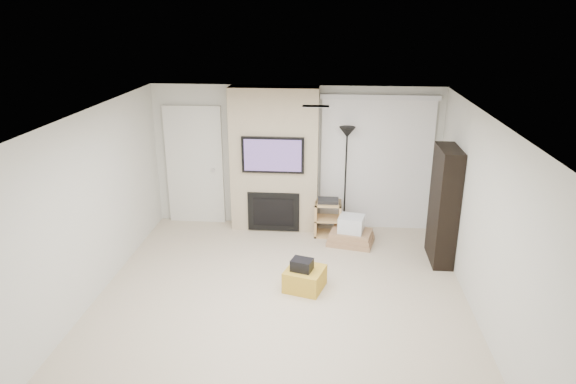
# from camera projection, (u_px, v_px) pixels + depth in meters

# --- Properties ---
(floor) EXTENTS (5.00, 5.50, 0.00)m
(floor) POSITION_uv_depth(u_px,v_px,m) (280.00, 303.00, 6.83)
(floor) COLOR beige
(floor) RESTS_ON ground
(ceiling) EXTENTS (5.00, 5.50, 0.00)m
(ceiling) POSITION_uv_depth(u_px,v_px,m) (279.00, 118.00, 5.99)
(ceiling) COLOR white
(ceiling) RESTS_ON wall_back
(wall_back) EXTENTS (5.00, 0.00, 2.50)m
(wall_back) POSITION_uv_depth(u_px,v_px,m) (295.00, 157.00, 9.00)
(wall_back) COLOR beige
(wall_back) RESTS_ON ground
(wall_front) EXTENTS (5.00, 0.00, 2.50)m
(wall_front) POSITION_uv_depth(u_px,v_px,m) (243.00, 356.00, 3.83)
(wall_front) COLOR beige
(wall_front) RESTS_ON ground
(wall_left) EXTENTS (0.00, 5.50, 2.50)m
(wall_left) POSITION_uv_depth(u_px,v_px,m) (87.00, 210.00, 6.61)
(wall_left) COLOR beige
(wall_left) RESTS_ON ground
(wall_right) EXTENTS (0.00, 5.50, 2.50)m
(wall_right) POSITION_uv_depth(u_px,v_px,m) (485.00, 223.00, 6.21)
(wall_right) COLOR beige
(wall_right) RESTS_ON ground
(hvac_vent) EXTENTS (0.35, 0.18, 0.01)m
(hvac_vent) POSITION_uv_depth(u_px,v_px,m) (316.00, 106.00, 6.71)
(hvac_vent) COLOR silver
(hvac_vent) RESTS_ON ceiling
(ottoman) EXTENTS (0.62, 0.62, 0.30)m
(ottoman) POSITION_uv_depth(u_px,v_px,m) (305.00, 279.00, 7.15)
(ottoman) COLOR gold
(ottoman) RESTS_ON floor
(black_bag) EXTENTS (0.33, 0.29, 0.16)m
(black_bag) POSITION_uv_depth(u_px,v_px,m) (302.00, 265.00, 7.05)
(black_bag) COLOR black
(black_bag) RESTS_ON ottoman
(fireplace_wall) EXTENTS (1.50, 0.47, 2.50)m
(fireplace_wall) POSITION_uv_depth(u_px,v_px,m) (274.00, 161.00, 8.83)
(fireplace_wall) COLOR tan
(fireplace_wall) RESTS_ON floor
(entry_door) EXTENTS (1.02, 0.11, 2.14)m
(entry_door) POSITION_uv_depth(u_px,v_px,m) (195.00, 166.00, 9.17)
(entry_door) COLOR silver
(entry_door) RESTS_ON floor
(vertical_blinds) EXTENTS (1.98, 0.10, 2.37)m
(vertical_blinds) POSITION_uv_depth(u_px,v_px,m) (376.00, 159.00, 8.83)
(vertical_blinds) COLOR silver
(vertical_blinds) RESTS_ON floor
(floor_lamp) EXTENTS (0.28, 0.28, 1.86)m
(floor_lamp) POSITION_uv_depth(u_px,v_px,m) (347.00, 150.00, 8.62)
(floor_lamp) COLOR black
(floor_lamp) RESTS_ON floor
(av_stand) EXTENTS (0.45, 0.38, 0.66)m
(av_stand) POSITION_uv_depth(u_px,v_px,m) (328.00, 216.00, 8.81)
(av_stand) COLOR tan
(av_stand) RESTS_ON floor
(box_stack) EXTENTS (0.82, 0.69, 0.48)m
(box_stack) POSITION_uv_depth(u_px,v_px,m) (351.00, 233.00, 8.53)
(box_stack) COLOR #A87D58
(box_stack) RESTS_ON floor
(bookshelf) EXTENTS (0.30, 0.80, 1.80)m
(bookshelf) POSITION_uv_depth(u_px,v_px,m) (444.00, 206.00, 7.74)
(bookshelf) COLOR black
(bookshelf) RESTS_ON floor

